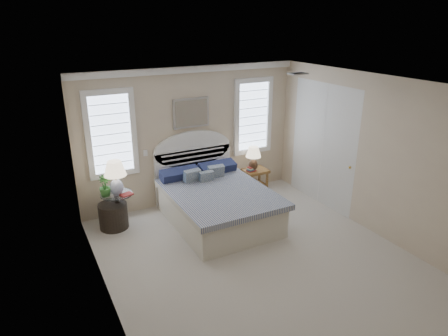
% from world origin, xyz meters
% --- Properties ---
extents(floor, '(4.50, 5.00, 0.01)m').
position_xyz_m(floor, '(0.00, 0.00, 0.00)').
color(floor, beige).
rests_on(floor, ground).
extents(ceiling, '(4.50, 5.00, 0.01)m').
position_xyz_m(ceiling, '(0.00, 0.00, 2.70)').
color(ceiling, white).
rests_on(ceiling, wall_back).
extents(wall_back, '(4.50, 0.02, 2.70)m').
position_xyz_m(wall_back, '(0.00, 2.50, 1.35)').
color(wall_back, '#C5AF94').
rests_on(wall_back, floor).
extents(wall_left, '(0.02, 5.00, 2.70)m').
position_xyz_m(wall_left, '(-2.25, 0.00, 1.35)').
color(wall_left, '#C5AF94').
rests_on(wall_left, floor).
extents(wall_right, '(0.02, 5.00, 2.70)m').
position_xyz_m(wall_right, '(2.25, 0.00, 1.35)').
color(wall_right, '#C5AF94').
rests_on(wall_right, floor).
extents(crown_molding, '(4.50, 0.08, 0.12)m').
position_xyz_m(crown_molding, '(0.00, 2.46, 2.64)').
color(crown_molding, white).
rests_on(crown_molding, wall_back).
extents(hvac_vent, '(0.30, 0.20, 0.02)m').
position_xyz_m(hvac_vent, '(1.20, 0.80, 2.68)').
color(hvac_vent, '#B2B2B2').
rests_on(hvac_vent, ceiling).
extents(switch_plate, '(0.08, 0.01, 0.12)m').
position_xyz_m(switch_plate, '(-0.95, 2.48, 1.15)').
color(switch_plate, white).
rests_on(switch_plate, wall_back).
extents(window_left, '(0.90, 0.06, 1.60)m').
position_xyz_m(window_left, '(-1.55, 2.48, 1.60)').
color(window_left, silver).
rests_on(window_left, wall_back).
extents(window_right, '(0.90, 0.06, 1.60)m').
position_xyz_m(window_right, '(1.40, 2.48, 1.60)').
color(window_right, silver).
rests_on(window_right, wall_back).
extents(painting, '(0.74, 0.04, 0.58)m').
position_xyz_m(painting, '(0.00, 2.46, 1.82)').
color(painting, silver).
rests_on(painting, wall_back).
extents(closet_door, '(0.02, 1.80, 2.40)m').
position_xyz_m(closet_door, '(2.23, 1.20, 1.20)').
color(closet_door, silver).
rests_on(closet_door, floor).
extents(bed, '(1.72, 2.28, 1.47)m').
position_xyz_m(bed, '(0.00, 1.46, 0.39)').
color(bed, silver).
rests_on(bed, floor).
extents(side_table_left, '(0.56, 0.56, 0.63)m').
position_xyz_m(side_table_left, '(-1.65, 2.05, 0.39)').
color(side_table_left, black).
rests_on(side_table_left, floor).
extents(nightstand_right, '(0.50, 0.40, 0.53)m').
position_xyz_m(nightstand_right, '(1.30, 2.15, 0.39)').
color(nightstand_right, olive).
rests_on(nightstand_right, floor).
extents(floor_pot, '(0.61, 0.61, 0.46)m').
position_xyz_m(floor_pot, '(-1.75, 2.02, 0.23)').
color(floor_pot, black).
rests_on(floor_pot, floor).
extents(lamp_left, '(0.51, 0.51, 0.63)m').
position_xyz_m(lamp_left, '(-1.64, 2.00, 1.01)').
color(lamp_left, white).
rests_on(lamp_left, side_table_left).
extents(lamp_right, '(0.35, 0.35, 0.52)m').
position_xyz_m(lamp_right, '(1.23, 2.14, 0.85)').
color(lamp_right, black).
rests_on(lamp_right, nightstand_right).
extents(potted_plant, '(0.25, 0.25, 0.37)m').
position_xyz_m(potted_plant, '(-1.83, 2.04, 0.81)').
color(potted_plant, '#32762F').
rests_on(potted_plant, side_table_left).
extents(books_left, '(0.24, 0.20, 0.03)m').
position_xyz_m(books_left, '(-1.51, 1.90, 0.64)').
color(books_left, maroon).
rests_on(books_left, side_table_left).
extents(books_right, '(0.20, 0.17, 0.10)m').
position_xyz_m(books_right, '(1.18, 2.12, 0.58)').
color(books_right, maroon).
rests_on(books_right, nightstand_right).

